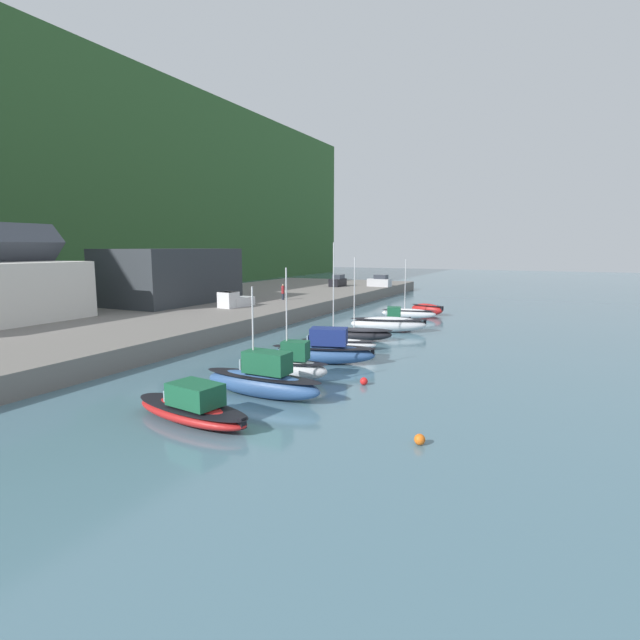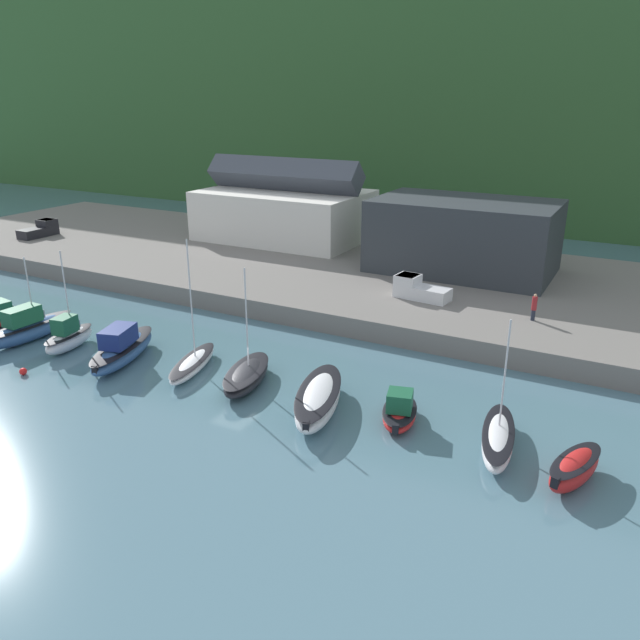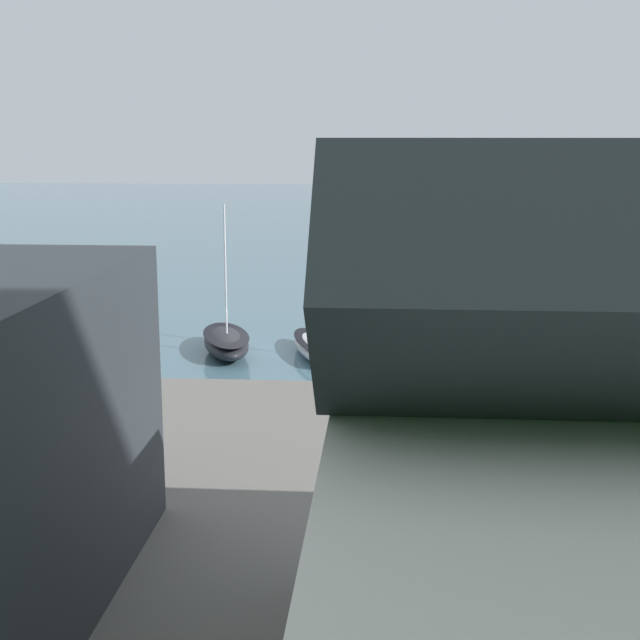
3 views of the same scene
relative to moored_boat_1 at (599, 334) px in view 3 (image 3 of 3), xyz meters
The scene contains 11 objects.
ground_plane 18.87m from the moored_boat_1, ahead, with size 320.00×320.00×0.00m, color slate.
quay_promenade 33.14m from the moored_boat_1, 55.41° to the left, with size 118.71×29.78×1.70m.
moored_boat_1 is the anchor object (origin of this frame).
moored_boat_2 4.19m from the moored_boat_1, ahead, with size 2.55×5.20×7.54m.
moored_boat_3 9.52m from the moored_boat_1, ahead, with size 4.56×8.39×2.75m.
moored_boat_4 15.02m from the moored_boat_1, ahead, with size 3.45×6.91×9.26m.
moored_boat_5 19.59m from the moored_boat_1, ahead, with size 4.02×6.81×7.91m.
moored_boat_6 25.50m from the moored_boat_1, ahead, with size 4.90×8.47×1.59m.
moored_boat_7 30.36m from the moored_boat_1, ahead, with size 3.05×4.70×2.06m.
mooring_buoy_0 10.77m from the moored_boat_1, 106.54° to the right, with size 0.51×0.51×0.51m.
mooring_buoy_1 6.82m from the moored_boat_1, 41.31° to the right, with size 0.51×0.51×0.51m.
Camera 3 is at (-7.60, 45.42, 11.36)m, focal length 50.00 mm.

